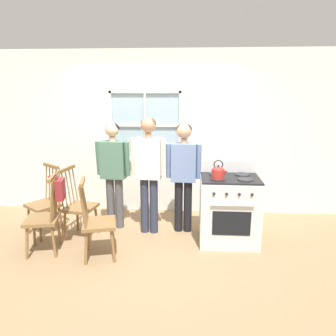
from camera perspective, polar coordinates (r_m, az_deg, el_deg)
ground_plane at (r=4.57m, az=-3.88°, el=-13.37°), size 16.00×16.00×0.00m
wall_back at (r=5.51m, az=-2.03°, el=5.97°), size 6.40×0.16×2.70m
chair_by_window at (r=4.54m, az=-20.81°, el=-8.27°), size 0.48×0.49×1.02m
chair_near_wall at (r=4.22m, az=-12.24°, el=-9.35°), size 0.49×0.50×1.02m
chair_center_cluster at (r=5.09m, az=-20.66°, el=-5.90°), size 0.58×0.57×1.02m
chair_near_stove at (r=4.83m, az=-15.30°, el=-6.54°), size 0.48×0.49×1.02m
person_elderly_left at (r=4.90m, az=-9.47°, el=0.35°), size 0.52×0.24×1.60m
person_teen_center at (r=4.65m, az=-3.39°, el=0.66°), size 0.51×0.24×1.69m
person_adult_right at (r=4.70m, az=2.74°, el=0.22°), size 0.51×0.24×1.61m
stove at (r=4.60m, az=10.56°, el=-7.00°), size 0.79×0.68×1.08m
kettle at (r=4.29m, az=8.73°, el=-0.70°), size 0.21×0.17×0.25m
potted_plant at (r=5.48m, az=-1.27°, el=2.14°), size 0.13×0.13×0.23m
handbag at (r=4.36m, az=-18.26°, el=-3.44°), size 0.22×0.23×0.31m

